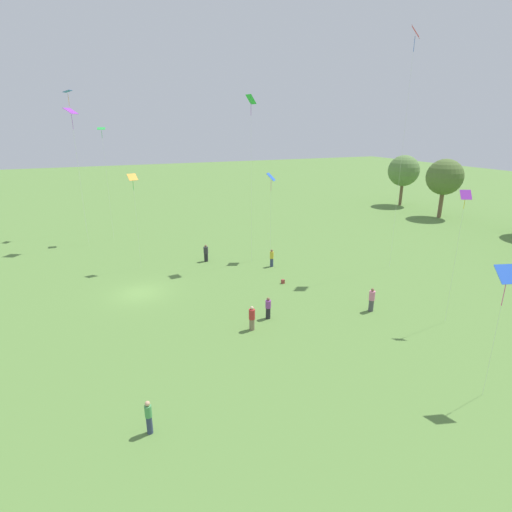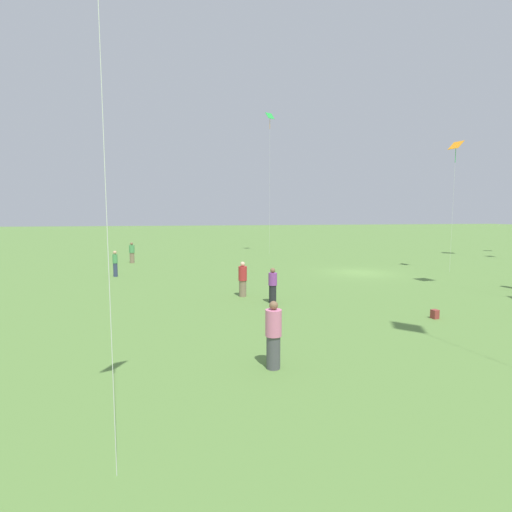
{
  "view_description": "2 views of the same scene",
  "coord_description": "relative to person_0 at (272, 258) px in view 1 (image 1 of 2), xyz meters",
  "views": [
    {
      "loc": [
        32.93,
        -3.2,
        13.74
      ],
      "look_at": [
        8.5,
        7.19,
        5.0
      ],
      "focal_mm": 28.0,
      "sensor_mm": 36.0,
      "label": 1
    },
    {
      "loc": [
        13.2,
        26.28,
        4.24
      ],
      "look_at": [
        8.92,
        5.95,
        2.04
      ],
      "focal_mm": 28.0,
      "sensor_mm": 36.0,
      "label": 2
    }
  ],
  "objects": [
    {
      "name": "person_0",
      "position": [
        0.0,
        0.0,
        0.0
      ],
      "size": [
        0.55,
        0.55,
        1.82
      ],
      "rotation": [
        0.0,
        0.0,
        5.5
      ],
      "color": "#333D5B",
      "rests_on": "ground_plane"
    },
    {
      "name": "kite_3",
      "position": [
        15.88,
        6.61,
        7.99
      ],
      "size": [
        0.71,
        0.84,
        9.66
      ],
      "rotation": [
        0.0,
        0.0,
        0.34
      ],
      "color": "purple",
      "rests_on": "ground_plane"
    },
    {
      "name": "person_3",
      "position": [
        -4.2,
        -5.68,
        -0.01
      ],
      "size": [
        0.55,
        0.55,
        1.82
      ],
      "rotation": [
        0.0,
        0.0,
        2.98
      ],
      "color": "#232328",
      "rests_on": "ground_plane"
    },
    {
      "name": "kite_8",
      "position": [
        -15.58,
        -16.97,
        13.82
      ],
      "size": [
        1.63,
        1.6,
        15.52
      ],
      "rotation": [
        0.0,
        0.0,
        1.7
      ],
      "color": "purple",
      "rests_on": "ground_plane"
    },
    {
      "name": "person_5",
      "position": [
        11.43,
        -6.9,
        -0.02
      ],
      "size": [
        0.6,
        0.6,
        1.8
      ],
      "rotation": [
        0.0,
        0.0,
        0.58
      ],
      "color": "#847056",
      "rests_on": "ground_plane"
    },
    {
      "name": "kite_5",
      "position": [
        -2.83,
        1.16,
        7.55
      ],
      "size": [
        1.32,
        1.27,
        9.06
      ],
      "rotation": [
        0.0,
        0.0,
        1.7
      ],
      "color": "blue",
      "rests_on": "ground_plane"
    },
    {
      "name": "kite_6",
      "position": [
        -4.88,
        -12.32,
        7.82
      ],
      "size": [
        0.83,
        0.97,
        9.36
      ],
      "rotation": [
        0.0,
        0.0,
        1.03
      ],
      "color": "orange",
      "rests_on": "ground_plane"
    },
    {
      "name": "ground_plane",
      "position": [
        1.72,
        -13.27,
        -0.91
      ],
      "size": [
        240.0,
        240.0,
        0.0
      ],
      "primitive_type": "plane",
      "color": "#5B843D"
    },
    {
      "name": "kite_4",
      "position": [
        4.72,
        11.08,
        19.45
      ],
      "size": [
        1.28,
        1.3,
        21.78
      ],
      "rotation": [
        0.0,
        0.0,
        1.53
      ],
      "color": "red",
      "rests_on": "ground_plane"
    },
    {
      "name": "tree_0",
      "position": [
        -20.59,
        35.18,
        5.19
      ],
      "size": [
        5.35,
        5.35,
        8.8
      ],
      "color": "brown",
      "rests_on": "ground_plane"
    },
    {
      "name": "kite_7",
      "position": [
        -22.05,
        -17.11,
        15.73
      ],
      "size": [
        1.23,
        1.22,
        17.74
      ],
      "rotation": [
        0.0,
        0.0,
        5.02
      ],
      "color": "blue",
      "rests_on": "ground_plane"
    },
    {
      "name": "person_4",
      "position": [
        18.73,
        -15.1,
        -0.01
      ],
      "size": [
        0.44,
        0.44,
        1.76
      ],
      "rotation": [
        0.0,
        0.0,
        0.44
      ],
      "color": "#333D5B",
      "rests_on": "ground_plane"
    },
    {
      "name": "tree_1",
      "position": [
        -10.41,
        33.81,
        5.31
      ],
      "size": [
        5.4,
        5.4,
        8.96
      ],
      "color": "brown",
      "rests_on": "ground_plane"
    },
    {
      "name": "kite_0",
      "position": [
        22.86,
        1.76,
        5.83
      ],
      "size": [
        1.07,
        1.25,
        7.28
      ],
      "rotation": [
        0.0,
        0.0,
        0.5
      ],
      "color": "blue",
      "rests_on": "ground_plane"
    },
    {
      "name": "person_1",
      "position": [
        12.27,
        2.74,
        0.03
      ],
      "size": [
        0.55,
        0.55,
        1.89
      ],
      "rotation": [
        0.0,
        0.0,
        2.88
      ],
      "color": "#4C4C51",
      "rests_on": "ground_plane"
    },
    {
      "name": "kite_9",
      "position": [
        -2.2,
        -1.31,
        14.44
      ],
      "size": [
        1.11,
        0.77,
        16.44
      ],
      "rotation": [
        0.0,
        0.0,
        2.5
      ],
      "color": "green",
      "rests_on": "ground_plane"
    },
    {
      "name": "person_2",
      "position": [
        10.29,
        -5.13,
        -0.07
      ],
      "size": [
        0.57,
        0.57,
        1.69
      ],
      "rotation": [
        0.0,
        0.0,
        4.07
      ],
      "color": "#232328",
      "rests_on": "ground_plane"
    },
    {
      "name": "picnic_bag_0",
      "position": [
        4.54,
        -1.0,
        -0.72
      ],
      "size": [
        0.29,
        0.29,
        0.36
      ],
      "rotation": [
        0.0,
        0.0,
        0.16
      ],
      "color": "#933833",
      "rests_on": "ground_plane"
    },
    {
      "name": "kite_1",
      "position": [
        -17.21,
        -14.0,
        11.83
      ],
      "size": [
        0.95,
        0.97,
        13.48
      ],
      "rotation": [
        0.0,
        0.0,
        0.69
      ],
      "color": "green",
      "rests_on": "ground_plane"
    }
  ]
}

